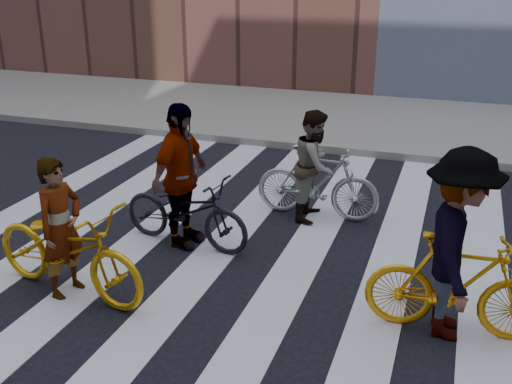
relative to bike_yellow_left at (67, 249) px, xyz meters
The scene contains 11 objects.
ground 2.10m from the bike_yellow_left, 32.70° to the left, with size 100.00×100.00×0.00m, color black.
sidewalk_far 8.78m from the bike_yellow_left, 78.76° to the left, with size 100.00×5.00×0.15m, color gray.
zebra_crosswalk 2.10m from the bike_yellow_left, 32.70° to the left, with size 8.25×10.00×0.01m.
bike_yellow_left is the anchor object (origin of this frame).
bike_silver_mid 3.69m from the bike_yellow_left, 54.91° to the left, with size 0.51×1.81×1.09m, color #9EA1A8.
bike_yellow_right 4.17m from the bike_yellow_left, ahead, with size 0.51×1.80×1.08m, color orange.
bike_dark_rear 1.72m from the bike_yellow_left, 66.00° to the left, with size 0.65×1.85×0.97m, color black.
rider_left 0.26m from the bike_yellow_left, behind, with size 0.59×0.39×1.61m, color slate.
rider_mid 3.67m from the bike_yellow_left, 55.55° to the left, with size 0.78×0.61×1.61m, color slate.
rider_right 4.14m from the bike_yellow_left, ahead, with size 1.26×0.73×1.96m, color slate.
rider_rear 1.74m from the bike_yellow_left, 67.54° to the left, with size 1.12×0.47×1.91m, color slate.
Camera 1 is at (2.22, -6.04, 3.56)m, focal length 42.00 mm.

